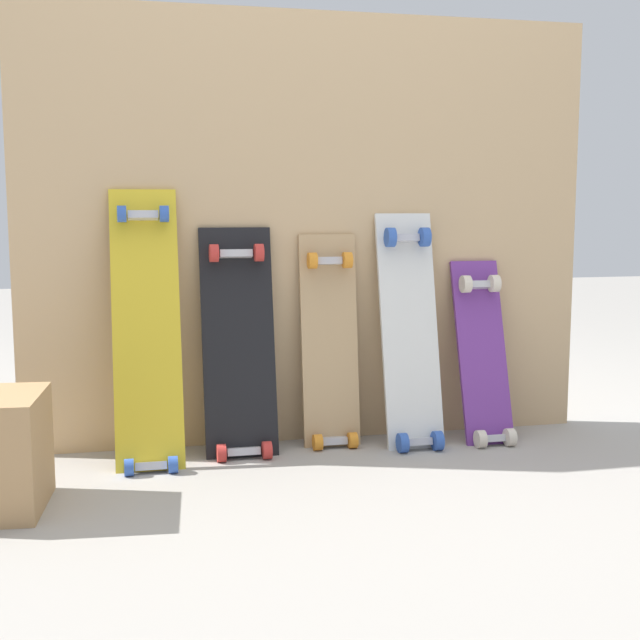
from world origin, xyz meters
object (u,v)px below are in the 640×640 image
skateboard_yellow (147,339)px  skateboard_white (410,339)px  skateboard_black (239,352)px  skateboard_natural (330,351)px  skateboard_purple (484,361)px

skateboard_yellow → skateboard_white: 0.87m
skateboard_black → skateboard_white: (0.58, -0.02, 0.02)m
skateboard_yellow → skateboard_white: bearing=1.7°
skateboard_natural → skateboard_purple: (0.53, -0.06, -0.05)m
skateboard_natural → skateboard_white: size_ratio=0.92×
skateboard_white → skateboard_natural: bearing=169.7°
skateboard_natural → skateboard_black: bearing=-174.0°
skateboard_yellow → skateboard_black: 0.30m
skateboard_yellow → skateboard_purple: bearing=1.0°
skateboard_black → skateboard_purple: (0.84, -0.02, -0.06)m
skateboard_white → skateboard_purple: skateboard_white is taller
skateboard_white → skateboard_purple: 0.28m
skateboard_natural → skateboard_white: bearing=-10.3°
skateboard_yellow → skateboard_purple: size_ratio=1.36×
skateboard_black → skateboard_white: skateboard_white is taller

